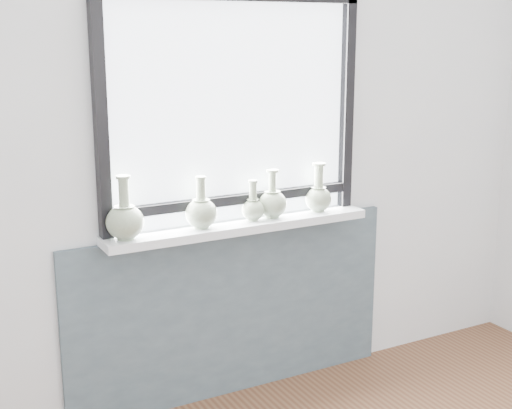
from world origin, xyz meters
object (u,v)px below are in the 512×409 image
vase_b (201,211)px  windowsill (240,226)px  vase_a (125,220)px  vase_c (253,208)px  vase_d (272,202)px  vase_e (318,196)px

vase_b → windowsill: bearing=1.0°
windowsill → vase_b: bearing=-179.0°
windowsill → vase_a: size_ratio=4.72×
vase_b → vase_c: bearing=1.3°
vase_a → vase_b: size_ratio=1.17×
vase_d → vase_e: (0.26, -0.00, 0.00)m
vase_b → vase_c: vase_b is taller
vase_d → vase_e: size_ratio=0.96×
vase_a → vase_b: vase_a is taller
vase_a → vase_d: 0.74m
vase_c → vase_d: (0.11, 0.01, 0.01)m
windowsill → vase_b: vase_b is taller
vase_a → vase_e: bearing=1.1°
windowsill → vase_b: 0.22m
windowsill → vase_b: size_ratio=5.52×
vase_a → vase_c: (0.63, 0.02, -0.03)m
vase_c → vase_d: bearing=2.8°
vase_a → vase_b: 0.36m
vase_b → vase_c: size_ratio=1.23×
vase_b → vase_e: 0.64m
windowsill → vase_c: (0.07, 0.00, 0.08)m
vase_d → vase_e: vase_e is taller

